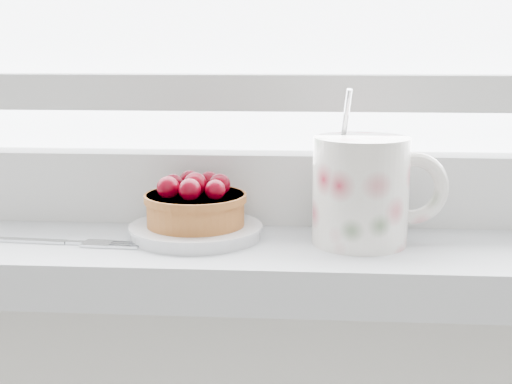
# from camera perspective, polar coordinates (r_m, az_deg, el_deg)

# --- Properties ---
(saucer) EXTENTS (0.12, 0.12, 0.01)m
(saucer) POSITION_cam_1_polar(r_m,az_deg,el_deg) (0.67, -4.83, -3.14)
(saucer) COLOR silver
(saucer) RESTS_ON windowsill
(raspberry_tart) EXTENTS (0.09, 0.09, 0.05)m
(raspberry_tart) POSITION_cam_1_polar(r_m,az_deg,el_deg) (0.66, -4.87, -0.91)
(raspberry_tart) COLOR brown
(raspberry_tart) RESTS_ON saucer
(floral_mug) EXTENTS (0.13, 0.09, 0.14)m
(floral_mug) POSITION_cam_1_polar(r_m,az_deg,el_deg) (0.64, 8.65, 0.28)
(floral_mug) COLOR silver
(floral_mug) RESTS_ON windowsill
(fork) EXTENTS (0.17, 0.03, 0.00)m
(fork) POSITION_cam_1_polar(r_m,az_deg,el_deg) (0.67, -16.04, -3.83)
(fork) COLOR silver
(fork) RESTS_ON windowsill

